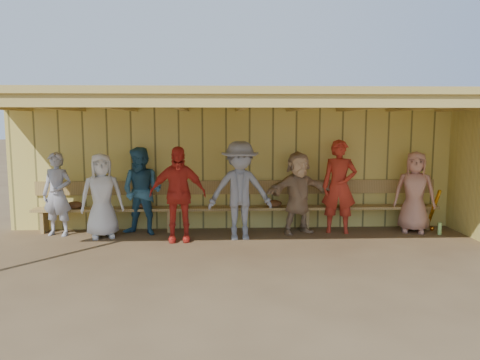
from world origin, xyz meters
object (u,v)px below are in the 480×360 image
at_px(player_d, 178,194).
at_px(player_e, 240,191).
at_px(player_g, 339,187).
at_px(player_b, 102,196).
at_px(player_h, 415,192).
at_px(player_f, 298,193).
at_px(bench, 238,202).
at_px(player_a, 57,194).
at_px(player_c, 142,191).

bearing_deg(player_d, player_e, 0.70).
bearing_deg(player_g, player_b, -164.68).
bearing_deg(player_h, player_b, -158.21).
height_order(player_f, player_h, player_f).
distance_m(player_d, bench, 1.36).
relative_size(player_h, bench, 0.20).
xyz_separation_m(player_g, bench, (-1.84, 0.31, -0.33)).
height_order(player_b, bench, player_b).
bearing_deg(bench, player_h, -5.55).
distance_m(player_b, player_d, 1.39).
xyz_separation_m(player_a, player_e, (3.26, -0.40, 0.10)).
height_order(player_c, player_e, player_e).
relative_size(player_d, bench, 0.21).
xyz_separation_m(player_b, player_h, (5.68, 0.16, 0.00)).
bearing_deg(player_c, bench, 26.48).
relative_size(player_c, player_f, 1.06).
xyz_separation_m(player_f, player_g, (0.76, 0.00, 0.11)).
bearing_deg(bench, player_b, -168.82).
bearing_deg(bench, player_f, -15.67).
xyz_separation_m(player_e, bench, (-0.00, 0.70, -0.33)).
bearing_deg(player_b, player_g, -15.07).
bearing_deg(player_e, player_g, 9.09).
relative_size(player_b, bench, 0.20).
relative_size(player_a, player_c, 0.95).
distance_m(player_c, bench, 1.80).
bearing_deg(player_g, player_c, -167.01).
distance_m(player_e, player_h, 3.28).
bearing_deg(player_e, player_c, 164.13).
xyz_separation_m(player_a, player_h, (6.51, -0.01, -0.00)).
bearing_deg(player_a, player_f, 12.32).
xyz_separation_m(player_e, player_f, (1.09, 0.40, -0.10)).
bearing_deg(player_f, player_c, 160.21).
bearing_deg(player_h, player_g, -160.29).
bearing_deg(player_f, bench, 144.54).
bearing_deg(player_a, player_h, 12.23).
height_order(player_c, player_g, player_g).
distance_m(player_a, player_d, 2.24).
xyz_separation_m(player_a, player_b, (0.83, -0.17, -0.00)).
distance_m(player_b, player_g, 4.27).
bearing_deg(bench, player_g, -9.40).
xyz_separation_m(player_b, player_c, (0.67, 0.17, 0.05)).
distance_m(player_g, bench, 1.90).
relative_size(player_b, player_c, 0.94).
xyz_separation_m(player_c, player_e, (1.75, -0.40, 0.06)).
xyz_separation_m(player_c, player_g, (3.60, 0.00, 0.06)).
relative_size(player_b, player_e, 0.88).
bearing_deg(player_d, player_g, 5.55).
bearing_deg(player_h, player_c, -159.97).
relative_size(player_a, bench, 0.20).
distance_m(player_e, player_g, 1.88).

